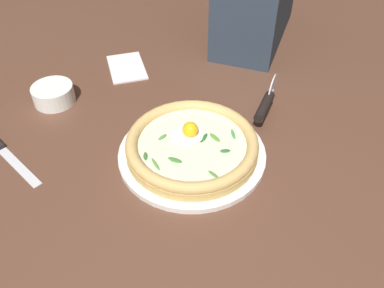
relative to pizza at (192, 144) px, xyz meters
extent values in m
cube|color=brown|center=(-0.04, -0.02, -0.05)|extent=(2.40, 2.40, 0.03)
cylinder|color=white|center=(0.00, 0.00, -0.02)|extent=(0.30, 0.30, 0.01)
cylinder|color=tan|center=(0.00, 0.00, -0.01)|extent=(0.26, 0.26, 0.02)
torus|color=#DAB268|center=(0.00, 0.00, 0.01)|extent=(0.26, 0.26, 0.02)
cylinder|color=#ECEEC9|center=(0.00, 0.00, 0.00)|extent=(0.22, 0.22, 0.00)
ellipsoid|color=white|center=(0.02, 0.01, 0.01)|extent=(0.07, 0.07, 0.01)
sphere|color=yellow|center=(0.02, 0.01, 0.02)|extent=(0.03, 0.03, 0.03)
ellipsoid|color=#3F8746|center=(0.03, -0.08, 0.01)|extent=(0.03, 0.01, 0.01)
ellipsoid|color=#4F9B4A|center=(0.01, 0.06, 0.01)|extent=(0.02, 0.02, 0.01)
ellipsoid|color=#386B33|center=(-0.05, 0.08, 0.01)|extent=(0.02, 0.01, 0.00)
ellipsoid|color=#2C7535|center=(-0.02, -0.07, 0.01)|extent=(0.01, 0.02, 0.00)
ellipsoid|color=#21652B|center=(0.01, -0.02, 0.01)|extent=(0.03, 0.02, 0.01)
ellipsoid|color=#4F833B|center=(-0.08, -0.05, 0.01)|extent=(0.02, 0.02, 0.01)
ellipsoid|color=#51913E|center=(-0.07, 0.06, 0.01)|extent=(0.03, 0.02, 0.01)
ellipsoid|color=#3D8132|center=(-0.05, 0.03, 0.01)|extent=(0.01, 0.03, 0.01)
ellipsoid|color=#549437|center=(0.02, -0.04, 0.01)|extent=(0.03, 0.03, 0.01)
cylinder|color=white|center=(0.15, 0.34, -0.01)|extent=(0.10, 0.10, 0.04)
cylinder|color=silver|center=(0.19, -0.17, 0.01)|extent=(0.07, 0.03, 0.08)
cylinder|color=silver|center=(0.19, -0.16, 0.01)|extent=(0.02, 0.01, 0.01)
cylinder|color=black|center=(0.13, -0.15, 0.01)|extent=(0.10, 0.05, 0.02)
cube|color=silver|center=(-0.07, 0.34, -0.03)|extent=(0.10, 0.12, 0.00)
cube|color=white|center=(0.31, 0.21, -0.03)|extent=(0.16, 0.14, 0.01)
camera|label=1|loc=(-0.57, -0.06, 0.53)|focal=36.89mm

